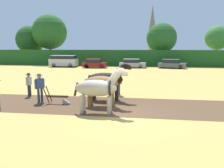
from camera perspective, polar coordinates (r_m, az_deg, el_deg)
ground_plane at (r=11.02m, az=3.49°, el=-8.03°), size 240.00×240.00×0.00m
plowed_furrow_strip at (r=14.45m, az=-22.36°, el=-4.47°), size 32.60×4.50×0.01m
hedgerow at (r=39.38m, az=7.08°, el=6.75°), size 75.07×1.54×2.86m
tree_far_left at (r=51.26m, az=-20.56°, el=10.72°), size 6.02×6.02×7.90m
tree_left at (r=47.50m, az=-15.96°, el=12.92°), size 6.98×6.98×9.89m
tree_center_left at (r=42.53m, az=12.83°, el=11.62°), size 5.58×5.58×7.82m
tree_center at (r=47.24m, az=25.86°, el=10.80°), size 4.61×4.61×7.44m
church_spire at (r=81.65m, az=10.45°, el=13.73°), size 2.78×2.78×18.05m
draft_horse_lead_left at (r=11.08m, az=-3.65°, el=-1.02°), size 2.89×0.91×2.39m
draft_horse_lead_right at (r=12.46m, az=-2.42°, el=0.16°), size 2.66×0.93×2.31m
draft_horse_trail_left at (r=13.83m, az=-1.35°, el=1.24°), size 3.00×0.92×2.42m
plow at (r=13.36m, az=-13.62°, el=-3.73°), size 1.57×0.46×1.13m
farmer_at_plow at (r=14.02m, az=-18.38°, el=-0.35°), size 0.44×0.59×1.75m
farmer_beside_team at (r=15.46m, az=1.59°, el=0.71°), size 0.56×0.42×1.64m
farmer_onlooker_right at (r=16.10m, az=-20.88°, el=0.30°), size 0.40×0.63×1.58m
parked_van at (r=38.49m, az=-12.50°, el=5.91°), size 4.68×2.16×1.96m
parked_car_left at (r=35.94m, az=-4.64°, el=5.36°), size 4.01×1.96×1.45m
parked_car_center_left at (r=36.15m, az=5.31°, el=5.37°), size 4.30×1.78×1.44m
parked_car_center at (r=36.32m, az=15.32°, el=5.10°), size 4.55×2.57×1.45m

